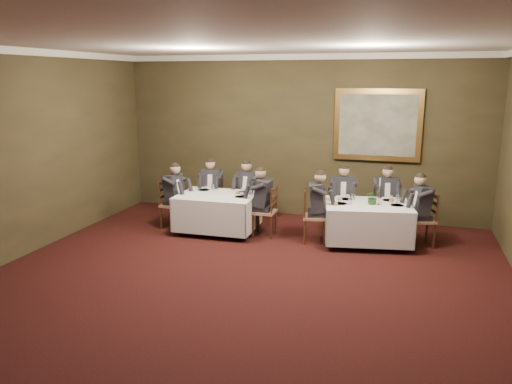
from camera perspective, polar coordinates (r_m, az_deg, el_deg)
The scene contains 27 objects.
ground at distance 6.80m, azimuth -4.25°, elevation -13.42°, with size 10.00×10.00×0.00m, color black.
ceiling at distance 6.12m, azimuth -4.82°, elevation 17.43°, with size 8.00×10.00×0.10m, color silver.
back_wall at distance 10.98m, azimuth 5.06°, elevation 6.27°, with size 8.00×0.10×3.50m, color #312D18.
crown_molding at distance 6.11m, azimuth -4.81°, elevation 16.87°, with size 8.00×10.00×0.12m.
table_main at distance 9.43m, azimuth 12.63°, elevation -3.17°, with size 1.74×1.44×0.67m.
table_second at distance 9.94m, azimuth -4.41°, elevation -2.06°, with size 1.57×1.21×0.67m.
chair_main_backleft at distance 10.21m, azimuth 9.84°, elevation -2.77°, with size 0.48×0.47×1.00m.
diner_main_backleft at distance 10.14m, azimuth 9.88°, elevation -1.55°, with size 0.45×0.52×1.35m.
chair_main_backright at distance 10.29m, azimuth 14.46°, elevation -2.88°, with size 0.52×0.50×1.00m.
diner_main_backright at distance 10.22m, azimuth 14.54°, elevation -1.66°, with size 0.49×0.55×1.35m.
chair_main_endleft at distance 9.43m, azimuth 6.63°, elevation -3.99°, with size 0.49×0.51×1.00m.
diner_main_endleft at distance 9.36m, azimuth 6.73°, elevation -2.66°, with size 0.54×0.48×1.35m.
chair_main_endright at distance 9.63m, azimuth 18.40°, elevation -4.22°, with size 0.54×0.55×1.00m.
diner_main_endright at distance 9.57m, azimuth 18.43°, elevation -2.91°, with size 0.58×0.53×1.35m.
chair_sec_backleft at distance 10.84m, azimuth -5.02°, elevation -1.70°, with size 0.49×0.48×1.00m.
diner_sec_backleft at distance 10.77m, azimuth -5.06°, elevation -0.54°, with size 0.46×0.53×1.35m.
chair_sec_backright at distance 10.58m, azimuth -0.81°, elevation -2.01°, with size 0.53×0.51×1.00m.
diner_sec_backright at distance 10.52m, azimuth -0.85°, elevation -0.83°, with size 0.50×0.56×1.35m.
chair_sec_endright at distance 9.71m, azimuth 1.03°, elevation -3.41°, with size 0.42×0.44×1.00m.
diner_sec_endright at distance 9.65m, azimuth 0.97°, elevation -2.10°, with size 0.48×0.42×1.35m.
chair_sec_endleft at distance 10.35m, azimuth -9.47°, elevation -2.54°, with size 0.46×0.48×1.00m.
diner_sec_endleft at distance 10.29m, azimuth -9.46°, elevation -1.32°, with size 0.52×0.45×1.35m.
centerpiece at distance 9.29m, azimuth 13.22°, elevation -0.50°, with size 0.26×0.23×0.29m, color #2D5926.
candlestick at distance 9.28m, azimuth 13.91°, elevation -0.30°, with size 0.07×0.07×0.51m.
place_setting_table_main at distance 9.64m, azimuth 10.41°, elevation -0.58°, with size 0.33×0.31×0.14m.
place_setting_table_second at distance 10.30m, azimuth -5.66°, elevation 0.43°, with size 0.33×0.31×0.14m.
painting at distance 10.67m, azimuth 13.72°, elevation 7.44°, with size 1.77×0.09×1.48m.
Camera 1 is at (2.24, -5.67, 3.02)m, focal length 35.00 mm.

